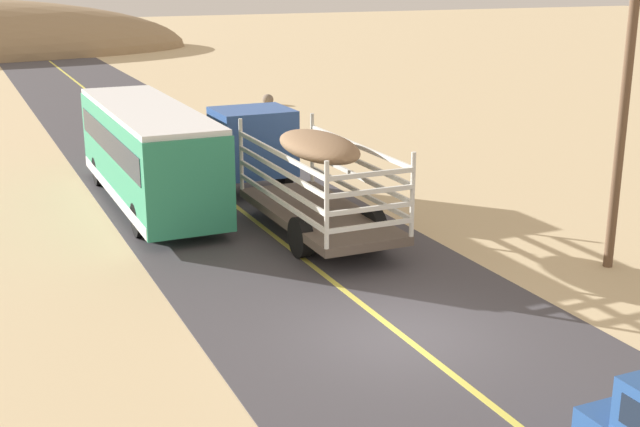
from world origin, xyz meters
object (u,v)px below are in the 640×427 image
Objects in this scene: livestock_truck at (276,155)px; boulder_far_horizon at (268,99)px; power_pole_near at (626,91)px; bus at (148,152)px.

boulder_far_horizon is at bearing 70.00° from livestock_truck.
livestock_truck is at bearing 125.05° from power_pole_near.
livestock_truck is at bearing -32.50° from bus.
bus is at bearing 147.50° from livestock_truck.
livestock_truck is 1.14× the size of power_pole_near.
power_pole_near is (9.42, -10.65, 2.79)m from bus.
boulder_far_horizon is (7.35, 20.18, -1.50)m from livestock_truck.
bus is (-3.52, 2.24, -0.04)m from livestock_truck.
livestock_truck is at bearing -110.00° from boulder_far_horizon.
power_pole_near reaches higher than boulder_far_horizon.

